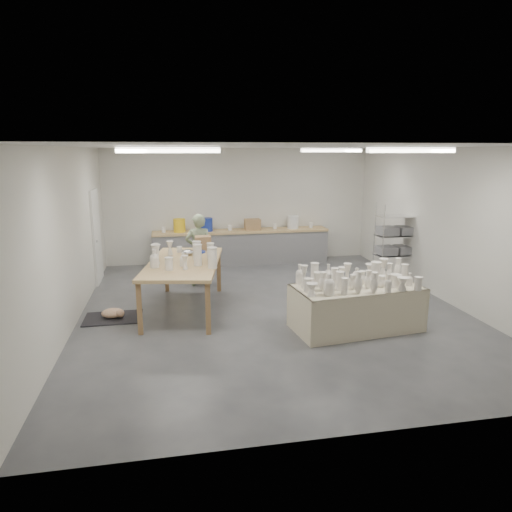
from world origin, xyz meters
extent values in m
plane|color=#424449|center=(0.00, 0.00, 0.00)|extent=(8.00, 8.00, 0.00)
cube|color=white|center=(0.00, 0.00, 2.99)|extent=(7.00, 8.00, 0.02)
cube|color=silver|center=(0.00, 4.00, 1.50)|extent=(7.00, 0.02, 3.00)
cube|color=silver|center=(0.00, -4.00, 1.50)|extent=(7.00, 0.02, 3.00)
cube|color=silver|center=(-3.50, 0.00, 1.50)|extent=(0.02, 8.00, 3.00)
cube|color=silver|center=(3.50, 0.00, 1.50)|extent=(0.02, 8.00, 3.00)
cube|color=white|center=(-3.47, 2.60, 1.05)|extent=(0.05, 0.90, 2.10)
cube|color=white|center=(-1.80, -1.50, 2.94)|extent=(1.40, 0.12, 0.08)
cube|color=white|center=(1.80, -1.50, 2.94)|extent=(1.40, 0.12, 0.08)
cube|color=white|center=(-1.80, 2.00, 2.94)|extent=(1.40, 0.12, 0.08)
cube|color=white|center=(1.80, 2.00, 2.94)|extent=(1.40, 0.12, 0.08)
cube|color=tan|center=(0.00, 3.68, 0.87)|extent=(4.60, 0.60, 0.06)
cube|color=slate|center=(0.00, 3.68, 0.42)|extent=(4.60, 0.55, 0.84)
cylinder|color=yellow|center=(-1.60, 3.68, 1.07)|extent=(0.30, 0.30, 0.34)
cylinder|color=#1C3199|center=(-0.90, 3.68, 1.07)|extent=(0.30, 0.30, 0.34)
cylinder|color=white|center=(1.40, 3.68, 1.07)|extent=(0.30, 0.30, 0.34)
cube|color=#A07C4D|center=(0.30, 3.68, 1.04)|extent=(0.40, 0.30, 0.28)
cylinder|color=white|center=(-2.00, 3.68, 0.97)|extent=(0.10, 0.10, 0.14)
cylinder|color=white|center=(-0.30, 3.68, 0.97)|extent=(0.10, 0.10, 0.14)
cylinder|color=white|center=(0.90, 3.68, 0.97)|extent=(0.10, 0.10, 0.14)
cylinder|color=white|center=(1.90, 3.68, 0.97)|extent=(0.10, 0.10, 0.14)
cylinder|color=silver|center=(2.78, 1.18, 0.90)|extent=(0.02, 0.02, 1.80)
cylinder|color=silver|center=(3.62, 1.18, 0.90)|extent=(0.02, 0.02, 1.80)
cylinder|color=silver|center=(2.78, 1.62, 0.90)|extent=(0.02, 0.02, 1.80)
cylinder|color=silver|center=(3.62, 1.62, 0.90)|extent=(0.02, 0.02, 1.80)
cube|color=silver|center=(3.20, 1.40, 0.15)|extent=(0.88, 0.48, 0.02)
cube|color=silver|center=(3.20, 1.40, 0.60)|extent=(0.88, 0.48, 0.02)
cube|color=silver|center=(3.20, 1.40, 1.05)|extent=(0.88, 0.48, 0.02)
cube|color=silver|center=(3.20, 1.40, 1.50)|extent=(0.88, 0.48, 0.02)
cube|color=slate|center=(2.98, 1.40, 0.72)|extent=(0.38, 0.42, 0.18)
cube|color=slate|center=(3.42, 1.40, 0.72)|extent=(0.38, 0.42, 0.18)
cube|color=slate|center=(2.98, 1.40, 1.17)|extent=(0.38, 0.42, 0.18)
cube|color=slate|center=(3.42, 1.40, 1.17)|extent=(0.38, 0.42, 0.18)
cube|color=olive|center=(1.18, -1.21, 0.32)|extent=(1.95, 1.06, 0.64)
cube|color=beige|center=(1.18, -1.21, 0.72)|extent=(2.21, 1.24, 0.03)
cube|color=beige|center=(1.18, -1.69, 0.37)|extent=(2.09, 0.28, 0.74)
cube|color=beige|center=(1.18, -0.73, 0.37)|extent=(2.09, 0.28, 0.74)
cube|color=tan|center=(-1.61, 0.27, 0.91)|extent=(1.68, 2.68, 0.06)
cube|color=olive|center=(-2.17, -0.91, 0.44)|extent=(0.08, 0.08, 0.88)
cube|color=olive|center=(-1.06, -0.91, 0.44)|extent=(0.08, 0.08, 0.88)
cube|color=olive|center=(-2.17, 1.44, 0.44)|extent=(0.08, 0.08, 0.88)
cube|color=olive|center=(-1.06, 1.44, 0.44)|extent=(0.08, 0.08, 0.88)
ellipsoid|color=silver|center=(-1.51, 0.84, 0.99)|extent=(0.26, 0.26, 0.12)
cylinder|color=#1C3199|center=(-1.28, 0.99, 0.95)|extent=(0.26, 0.26, 0.03)
cylinder|color=white|center=(-1.66, 1.09, 1.00)|extent=(0.11, 0.11, 0.12)
cube|color=#A07C4D|center=(-1.18, 1.26, 1.08)|extent=(0.32, 0.26, 0.28)
cube|color=black|center=(-2.90, 0.04, 0.01)|extent=(1.00, 0.70, 0.02)
ellipsoid|color=white|center=(-2.90, 0.04, 0.10)|extent=(0.47, 0.39, 0.17)
sphere|color=white|center=(-2.76, -0.05, 0.12)|extent=(0.14, 0.14, 0.14)
imported|color=#8DA07C|center=(-1.23, 1.86, 0.80)|extent=(0.60, 0.41, 1.60)
cylinder|color=#A71E17|center=(-1.23, 2.13, 0.33)|extent=(0.49, 0.49, 0.04)
cylinder|color=silver|center=(-1.09, 2.19, 0.16)|extent=(0.02, 0.02, 0.32)
cylinder|color=silver|center=(-1.36, 2.22, 0.16)|extent=(0.02, 0.02, 0.32)
cylinder|color=silver|center=(-1.25, 1.98, 0.16)|extent=(0.02, 0.02, 0.32)
camera|label=1|loc=(-1.82, -8.00, 2.93)|focal=32.00mm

